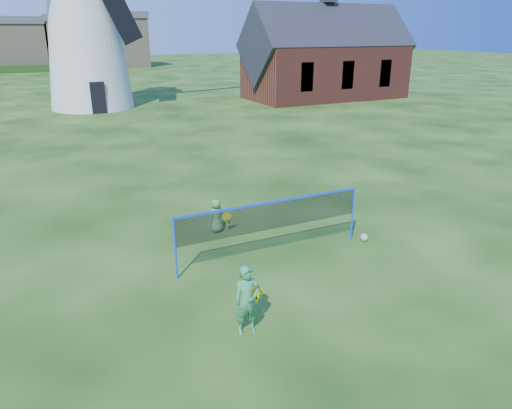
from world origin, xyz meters
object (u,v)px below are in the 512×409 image
object	(u,v)px
windmill	(84,19)
badminton_net	(272,217)
player_boy	(217,216)
chapel	(326,59)
play_ball	(364,237)
player_girl	(247,300)

from	to	relation	value
windmill	badminton_net	xyz separation A→B (m)	(0.39, -28.15, -5.12)
badminton_net	player_boy	world-z (taller)	badminton_net
chapel	badminton_net	size ratio (longest dim) A/B	2.70
chapel	play_ball	bearing A→B (deg)	-121.45
windmill	player_boy	size ratio (longest dim) A/B	18.82
badminton_net	play_ball	distance (m)	2.99
badminton_net	player_boy	distance (m)	2.37
windmill	badminton_net	distance (m)	28.62
windmill	player_girl	distance (m)	31.31
player_girl	chapel	bearing A→B (deg)	58.94
chapel	player_boy	distance (m)	30.09
chapel	play_ball	size ratio (longest dim) A/B	62.02
chapel	player_boy	bearing A→B (deg)	-129.46
windmill	player_boy	distance (m)	26.59
chapel	player_boy	size ratio (longest dim) A/B	13.92
windmill	chapel	world-z (taller)	windmill
chapel	play_ball	distance (m)	30.10
windmill	player_girl	world-z (taller)	windmill
play_ball	chapel	bearing A→B (deg)	58.55
badminton_net	play_ball	bearing A→B (deg)	-4.23
chapel	player_girl	bearing A→B (deg)	-126.01
chapel	player_boy	world-z (taller)	chapel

